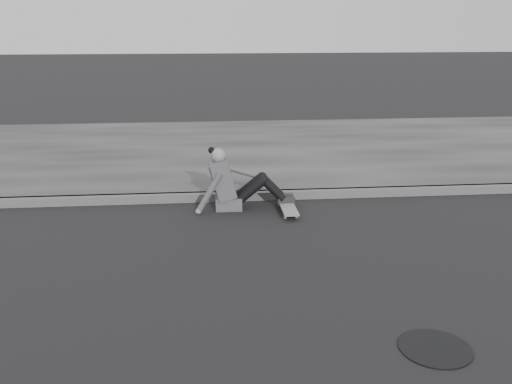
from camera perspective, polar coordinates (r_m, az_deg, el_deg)
ground at (r=5.92m, az=-3.83°, el=-8.46°), size 80.00×80.00×0.00m
curb at (r=8.31m, az=-4.39°, el=-0.46°), size 24.00×0.16×0.12m
sidewalk at (r=11.23m, az=-4.73°, el=4.12°), size 24.00×6.00×0.12m
manhole at (r=4.95m, az=17.48°, el=-14.69°), size 0.58×0.58×0.01m
skateboard at (r=7.80m, az=3.21°, el=-1.53°), size 0.20×0.78×0.09m
seated_woman at (r=7.87m, az=-2.32°, el=0.87°), size 1.38×0.46×0.88m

